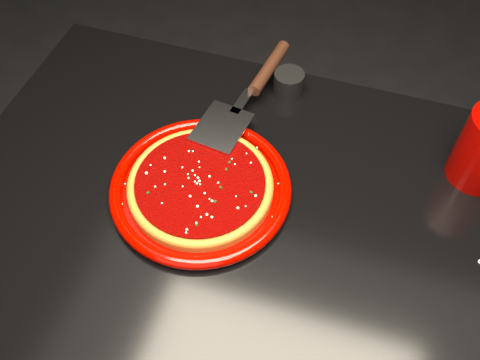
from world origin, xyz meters
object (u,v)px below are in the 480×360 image
Objects in this scene: pizza_server at (248,94)px; ramekin at (289,83)px; table at (278,335)px; plate at (201,188)px.

pizza_server is 6.08× the size of ramekin.
pizza_server is 0.09m from ramekin.
table is 0.52m from pizza_server.
ramekin reaches higher than plate.
plate is at bearing 161.26° from table.
plate is at bearing -86.99° from pizza_server.
plate reaches higher than table.
plate is at bearing -105.52° from ramekin.
table is at bearing -74.26° from ramekin.
plate is 5.25× the size of ramekin.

